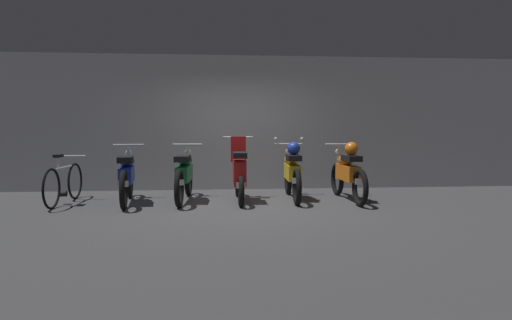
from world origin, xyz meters
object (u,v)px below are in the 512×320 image
at_px(motorbike_slot_1, 184,174).
at_px(motorbike_slot_2, 239,173).
at_px(motorbike_slot_0, 127,176).
at_px(bicycle, 64,183).
at_px(motorbike_slot_4, 348,172).
at_px(motorbike_slot_3, 292,171).

bearing_deg(motorbike_slot_1, motorbike_slot_2, -5.24).
relative_size(motorbike_slot_0, motorbike_slot_2, 1.16).
bearing_deg(motorbike_slot_2, bicycle, -179.67).
height_order(motorbike_slot_1, motorbike_slot_4, motorbike_slot_4).
bearing_deg(motorbike_slot_1, motorbike_slot_0, -172.79).
bearing_deg(motorbike_slot_2, motorbike_slot_0, -178.99).
distance_m(motorbike_slot_3, motorbike_slot_4, 1.02).
distance_m(motorbike_slot_0, motorbike_slot_2, 2.00).
bearing_deg(motorbike_slot_3, bicycle, -177.88).
bearing_deg(motorbike_slot_3, motorbike_slot_4, -12.49).
relative_size(motorbike_slot_3, motorbike_slot_4, 1.00).
xyz_separation_m(motorbike_slot_2, motorbike_slot_4, (1.99, -0.09, 0.00)).
bearing_deg(motorbike_slot_4, motorbike_slot_1, 176.58).
relative_size(motorbike_slot_0, bicycle, 1.13).
distance_m(motorbike_slot_1, bicycle, 2.09).
distance_m(motorbike_slot_0, motorbike_slot_1, 1.01).
bearing_deg(motorbike_slot_3, motorbike_slot_1, -178.80).
xyz_separation_m(motorbike_slot_1, motorbike_slot_3, (1.99, 0.04, 0.04)).
relative_size(motorbike_slot_1, bicycle, 1.13).
distance_m(motorbike_slot_4, bicycle, 5.08).
xyz_separation_m(motorbike_slot_1, motorbike_slot_2, (1.00, -0.09, 0.03)).
height_order(motorbike_slot_1, bicycle, motorbike_slot_1).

